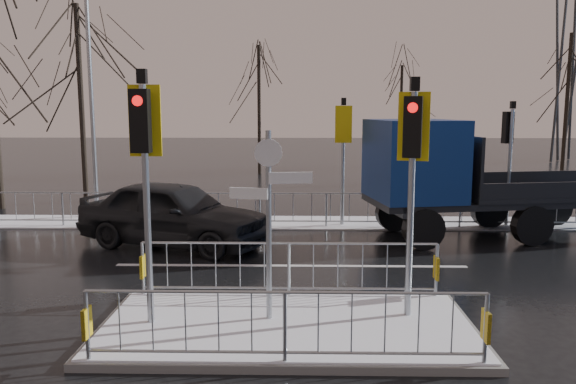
{
  "coord_description": "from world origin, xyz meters",
  "views": [
    {
      "loc": [
        0.19,
        -8.6,
        3.56
      ],
      "look_at": [
        -0.05,
        3.17,
        1.8
      ],
      "focal_mm": 35.0,
      "sensor_mm": 36.0,
      "label": 1
    }
  ],
  "objects_px": {
    "car_far_lane": "(174,213)",
    "flatbed_truck": "(448,176)",
    "traffic_island": "(286,308)",
    "street_lamp_left": "(93,79)"
  },
  "relations": [
    {
      "from": "car_far_lane",
      "to": "flatbed_truck",
      "type": "xyz_separation_m",
      "value": [
        7.32,
        1.04,
        0.87
      ]
    },
    {
      "from": "traffic_island",
      "to": "flatbed_truck",
      "type": "relative_size",
      "value": 0.82
    },
    {
      "from": "car_far_lane",
      "to": "street_lamp_left",
      "type": "distance_m",
      "value": 6.27
    },
    {
      "from": "car_far_lane",
      "to": "street_lamp_left",
      "type": "bearing_deg",
      "value": 61.68
    },
    {
      "from": "car_far_lane",
      "to": "flatbed_truck",
      "type": "relative_size",
      "value": 0.69
    },
    {
      "from": "street_lamp_left",
      "to": "traffic_island",
      "type": "bearing_deg",
      "value": -55.93
    },
    {
      "from": "traffic_island",
      "to": "car_far_lane",
      "type": "xyz_separation_m",
      "value": [
        -3.06,
        5.63,
        0.47
      ]
    },
    {
      "from": "flatbed_truck",
      "to": "street_lamp_left",
      "type": "height_order",
      "value": "street_lamp_left"
    },
    {
      "from": "traffic_island",
      "to": "car_far_lane",
      "type": "height_order",
      "value": "traffic_island"
    },
    {
      "from": "flatbed_truck",
      "to": "street_lamp_left",
      "type": "distance_m",
      "value": 11.38
    }
  ]
}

